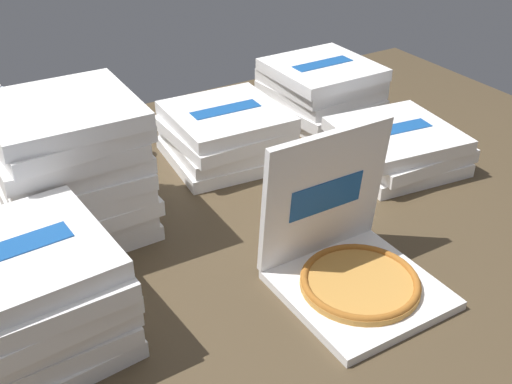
# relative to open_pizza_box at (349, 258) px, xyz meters

# --- Properties ---
(ground_plane) EXTENTS (3.20, 2.40, 0.02)m
(ground_plane) POSITION_rel_open_pizza_box_xyz_m (-0.12, 0.25, -0.10)
(ground_plane) COLOR #4C3D28
(open_pizza_box) EXTENTS (0.40, 0.41, 0.42)m
(open_pizza_box) POSITION_rel_open_pizza_box_xyz_m (0.00, 0.00, 0.00)
(open_pizza_box) COLOR white
(open_pizza_box) RESTS_ON ground_plane
(pizza_stack_center_near) EXTENTS (0.43, 0.44, 0.29)m
(pizza_stack_center_near) POSITION_rel_open_pizza_box_xyz_m (-0.79, 0.21, 0.06)
(pizza_stack_center_near) COLOR white
(pizza_stack_center_near) RESTS_ON ground_plane
(pizza_stack_right_near) EXTENTS (0.42, 0.42, 0.43)m
(pizza_stack_right_near) POSITION_rel_open_pizza_box_xyz_m (-0.55, 0.64, 0.13)
(pizza_stack_right_near) COLOR white
(pizza_stack_right_near) RESTS_ON ground_plane
(pizza_stack_left_mid) EXTENTS (0.45, 0.45, 0.15)m
(pizza_stack_left_mid) POSITION_rel_open_pizza_box_xyz_m (0.58, 0.45, -0.01)
(pizza_stack_left_mid) COLOR white
(pizza_stack_left_mid) RESTS_ON ground_plane
(pizza_stack_left_near) EXTENTS (0.44, 0.45, 0.24)m
(pizza_stack_left_near) POSITION_rel_open_pizza_box_xyz_m (0.59, 0.93, 0.03)
(pizza_stack_left_near) COLOR white
(pizza_stack_left_near) RESTS_ON ground_plane
(pizza_stack_right_mid) EXTENTS (0.45, 0.44, 0.19)m
(pizza_stack_right_mid) POSITION_rel_open_pizza_box_xyz_m (0.07, 0.82, 0.01)
(pizza_stack_right_mid) COLOR white
(pizza_stack_right_mid) RESTS_ON ground_plane
(ice_bucket) EXTENTS (0.33, 0.33, 0.16)m
(ice_bucket) POSITION_rel_open_pizza_box_xyz_m (-0.55, 1.14, -0.01)
(ice_bucket) COLOR #B7BABF
(ice_bucket) RESTS_ON ground_plane
(water_bottle_0) EXTENTS (0.06, 0.06, 0.24)m
(water_bottle_0) POSITION_rel_open_pizza_box_xyz_m (-0.60, 1.37, 0.03)
(water_bottle_0) COLOR silver
(water_bottle_0) RESTS_ON ground_plane
(water_bottle_1) EXTENTS (0.06, 0.06, 0.24)m
(water_bottle_1) POSITION_rel_open_pizza_box_xyz_m (-0.30, 1.12, 0.03)
(water_bottle_1) COLOR white
(water_bottle_1) RESTS_ON ground_plane
(water_bottle_2) EXTENTS (0.06, 0.06, 0.24)m
(water_bottle_2) POSITION_rel_open_pizza_box_xyz_m (-0.28, 1.05, 0.03)
(water_bottle_2) COLOR silver
(water_bottle_2) RESTS_ON ground_plane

